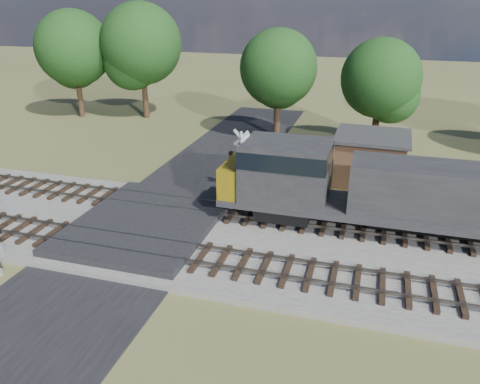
% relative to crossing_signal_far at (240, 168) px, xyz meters
% --- Properties ---
extents(ground, '(160.00, 160.00, 0.00)m').
position_rel_crossing_signal_far_xyz_m(ground, '(-3.34, -6.51, -1.72)').
color(ground, '#4E542C').
rests_on(ground, ground).
extents(ballast_bed, '(140.00, 10.00, 0.30)m').
position_rel_crossing_signal_far_xyz_m(ballast_bed, '(6.66, -6.01, -1.57)').
color(ballast_bed, gray).
rests_on(ballast_bed, ground).
extents(road, '(7.00, 60.00, 0.08)m').
position_rel_crossing_signal_far_xyz_m(road, '(-3.34, -6.51, -1.68)').
color(road, black).
rests_on(road, ground).
extents(crossing_panel, '(7.00, 9.00, 0.62)m').
position_rel_crossing_signal_far_xyz_m(crossing_panel, '(-3.34, -6.01, -1.41)').
color(crossing_panel, '#262628').
rests_on(crossing_panel, ground).
extents(track_near, '(140.00, 2.60, 0.33)m').
position_rel_crossing_signal_far_xyz_m(track_near, '(-0.22, -8.51, -1.31)').
color(track_near, black).
rests_on(track_near, ballast_bed).
extents(track_far, '(140.00, 2.60, 0.33)m').
position_rel_crossing_signal_far_xyz_m(track_far, '(-0.22, -3.51, -1.31)').
color(track_far, black).
rests_on(track_far, ballast_bed).
extents(crossing_signal_far, '(1.66, 0.41, 4.14)m').
position_rel_crossing_signal_far_xyz_m(crossing_signal_far, '(0.00, 0.00, 0.00)').
color(crossing_signal_far, silver).
rests_on(crossing_signal_far, ground).
extents(equipment_shed, '(4.85, 4.85, 3.20)m').
position_rel_crossing_signal_far_xyz_m(equipment_shed, '(7.59, 4.53, -0.10)').
color(equipment_shed, '#48351F').
rests_on(equipment_shed, ground).
extents(treeline, '(81.53, 12.20, 11.91)m').
position_rel_crossing_signal_far_xyz_m(treeline, '(1.89, 13.69, 5.08)').
color(treeline, black).
rests_on(treeline, ground).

